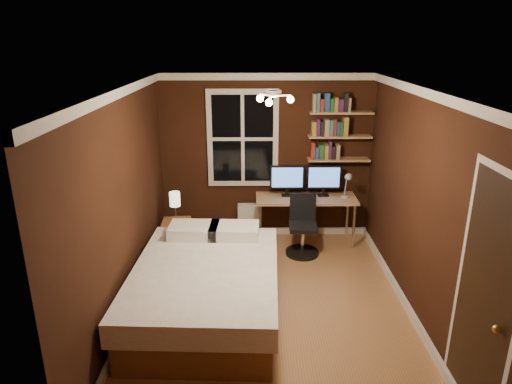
{
  "coord_description": "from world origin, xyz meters",
  "views": [
    {
      "loc": [
        -0.2,
        -4.62,
        2.99
      ],
      "look_at": [
        -0.16,
        0.45,
        1.26
      ],
      "focal_mm": 32.0,
      "sensor_mm": 36.0,
      "label": 1
    }
  ],
  "objects_px": {
    "radiator": "(249,220)",
    "desk_lamp": "(347,185)",
    "office_chair": "(303,233)",
    "monitor_left": "(287,181)",
    "bedside_lamp": "(175,207)",
    "desk": "(306,201)",
    "bed": "(206,288)",
    "nightstand": "(177,237)",
    "monitor_right": "(324,181)"
  },
  "relations": [
    {
      "from": "monitor_left",
      "to": "monitor_right",
      "type": "distance_m",
      "value": 0.55
    },
    {
      "from": "radiator",
      "to": "desk_lamp",
      "type": "height_order",
      "value": "desk_lamp"
    },
    {
      "from": "nightstand",
      "to": "radiator",
      "type": "relative_size",
      "value": 0.93
    },
    {
      "from": "bedside_lamp",
      "to": "desk",
      "type": "distance_m",
      "value": 1.93
    },
    {
      "from": "nightstand",
      "to": "office_chair",
      "type": "distance_m",
      "value": 1.81
    },
    {
      "from": "bed",
      "to": "desk",
      "type": "bearing_deg",
      "value": 57.78
    },
    {
      "from": "radiator",
      "to": "monitor_left",
      "type": "bearing_deg",
      "value": -12.26
    },
    {
      "from": "radiator",
      "to": "bed",
      "type": "bearing_deg",
      "value": -102.39
    },
    {
      "from": "office_chair",
      "to": "desk_lamp",
      "type": "bearing_deg",
      "value": 27.67
    },
    {
      "from": "bedside_lamp",
      "to": "nightstand",
      "type": "bearing_deg",
      "value": 0.0
    },
    {
      "from": "bed",
      "to": "monitor_left",
      "type": "height_order",
      "value": "monitor_left"
    },
    {
      "from": "monitor_left",
      "to": "desk",
      "type": "bearing_deg",
      "value": -14.79
    },
    {
      "from": "office_chair",
      "to": "radiator",
      "type": "bearing_deg",
      "value": 143.64
    },
    {
      "from": "office_chair",
      "to": "monitor_right",
      "type": "bearing_deg",
      "value": 56.2
    },
    {
      "from": "radiator",
      "to": "monitor_left",
      "type": "xyz_separation_m",
      "value": [
        0.57,
        -0.12,
        0.68
      ]
    },
    {
      "from": "monitor_right",
      "to": "office_chair",
      "type": "relative_size",
      "value": 0.59
    },
    {
      "from": "bed",
      "to": "desk_lamp",
      "type": "relative_size",
      "value": 5.11
    },
    {
      "from": "bedside_lamp",
      "to": "desk",
      "type": "bearing_deg",
      "value": 11.69
    },
    {
      "from": "bed",
      "to": "desk",
      "type": "height_order",
      "value": "bed"
    },
    {
      "from": "radiator",
      "to": "monitor_left",
      "type": "distance_m",
      "value": 0.9
    },
    {
      "from": "monitor_left",
      "to": "office_chair",
      "type": "xyz_separation_m",
      "value": [
        0.2,
        -0.48,
        -0.63
      ]
    },
    {
      "from": "bed",
      "to": "office_chair",
      "type": "relative_size",
      "value": 2.58
    },
    {
      "from": "desk",
      "to": "desk_lamp",
      "type": "xyz_separation_m",
      "value": [
        0.58,
        -0.09,
        0.28
      ]
    },
    {
      "from": "nightstand",
      "to": "desk",
      "type": "xyz_separation_m",
      "value": [
        1.89,
        0.39,
        0.4
      ]
    },
    {
      "from": "bedside_lamp",
      "to": "monitor_left",
      "type": "bearing_deg",
      "value": 16.17
    },
    {
      "from": "nightstand",
      "to": "bedside_lamp",
      "type": "xyz_separation_m",
      "value": [
        0.0,
        0.0,
        0.47
      ]
    },
    {
      "from": "bedside_lamp",
      "to": "monitor_right",
      "type": "bearing_deg",
      "value": 12.2
    },
    {
      "from": "bed",
      "to": "bedside_lamp",
      "type": "distance_m",
      "value": 1.68
    },
    {
      "from": "desk",
      "to": "office_chair",
      "type": "xyz_separation_m",
      "value": [
        -0.08,
        -0.41,
        -0.33
      ]
    },
    {
      "from": "bed",
      "to": "monitor_left",
      "type": "bearing_deg",
      "value": 64.84
    },
    {
      "from": "bedside_lamp",
      "to": "monitor_right",
      "type": "height_order",
      "value": "monitor_right"
    },
    {
      "from": "nightstand",
      "to": "radiator",
      "type": "bearing_deg",
      "value": 26.27
    },
    {
      "from": "desk",
      "to": "office_chair",
      "type": "relative_size",
      "value": 1.72
    },
    {
      "from": "radiator",
      "to": "monitor_right",
      "type": "xyz_separation_m",
      "value": [
        1.12,
        -0.12,
        0.68
      ]
    },
    {
      "from": "nightstand",
      "to": "desk",
      "type": "bearing_deg",
      "value": 8.31
    },
    {
      "from": "desk",
      "to": "monitor_left",
      "type": "bearing_deg",
      "value": 165.21
    },
    {
      "from": "bedside_lamp",
      "to": "radiator",
      "type": "distance_m",
      "value": 1.28
    },
    {
      "from": "bed",
      "to": "radiator",
      "type": "height_order",
      "value": "bed"
    },
    {
      "from": "nightstand",
      "to": "desk_lamp",
      "type": "height_order",
      "value": "desk_lamp"
    },
    {
      "from": "bed",
      "to": "desk",
      "type": "relative_size",
      "value": 1.5
    },
    {
      "from": "desk",
      "to": "office_chair",
      "type": "bearing_deg",
      "value": -101.44
    },
    {
      "from": "office_chair",
      "to": "nightstand",
      "type": "bearing_deg",
      "value": -178.68
    },
    {
      "from": "nightstand",
      "to": "bed",
      "type": "bearing_deg",
      "value": -72.85
    },
    {
      "from": "monitor_right",
      "to": "desk_lamp",
      "type": "bearing_deg",
      "value": -27.59
    },
    {
      "from": "bed",
      "to": "monitor_right",
      "type": "xyz_separation_m",
      "value": [
        1.59,
        2.0,
        0.63
      ]
    },
    {
      "from": "monitor_right",
      "to": "office_chair",
      "type": "distance_m",
      "value": 0.87
    },
    {
      "from": "desk",
      "to": "radiator",
      "type": "bearing_deg",
      "value": 166.89
    },
    {
      "from": "bed",
      "to": "desk",
      "type": "xyz_separation_m",
      "value": [
        1.32,
        1.92,
        0.33
      ]
    },
    {
      "from": "desk_lamp",
      "to": "monitor_right",
      "type": "bearing_deg",
      "value": 152.41
    },
    {
      "from": "monitor_left",
      "to": "desk_lamp",
      "type": "distance_m",
      "value": 0.88
    }
  ]
}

